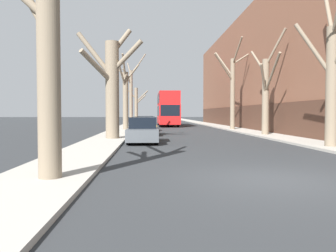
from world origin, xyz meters
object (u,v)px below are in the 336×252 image
object	(u,v)px
street_tree_left_1	(112,84)
street_tree_left_3	(131,93)
street_tree_left_2	(125,97)
street_tree_right_1	(266,91)
street_tree_left_0	(45,40)
parked_car_0	(143,131)
double_decker_bus	(168,107)
parked_car_2	(145,124)
parked_car_1	(144,126)
street_tree_left_4	(136,104)
street_tree_right_0	(332,72)
street_tree_right_2	(232,89)

from	to	relation	value
street_tree_left_1	street_tree_left_3	world-z (taller)	street_tree_left_3
street_tree_left_2	street_tree_right_1	bearing A→B (deg)	-37.59
street_tree_right_1	street_tree_left_0	bearing A→B (deg)	-125.33
street_tree_left_1	parked_car_0	xyz separation A→B (m)	(1.99, -1.90, -2.85)
street_tree_left_3	double_decker_bus	distance (m)	5.30
street_tree_left_0	parked_car_2	world-z (taller)	street_tree_left_0
double_decker_bus	parked_car_1	world-z (taller)	double_decker_bus
street_tree_left_2	double_decker_bus	size ratio (longest dim) A/B	0.71
street_tree_right_1	parked_car_2	xyz separation A→B (m)	(-9.05, 7.29, -2.67)
street_tree_left_2	street_tree_left_4	xyz separation A→B (m)	(0.16, 22.98, -0.06)
street_tree_right_0	street_tree_left_4	bearing A→B (deg)	105.03
street_tree_left_4	parked_car_1	distance (m)	30.00
street_tree_left_0	street_tree_left_1	xyz separation A→B (m)	(0.15, 12.69, 0.08)
street_tree_left_4	street_tree_right_1	distance (m)	33.28
parked_car_0	parked_car_1	xyz separation A→B (m)	(-0.00, 6.63, -0.01)
street_tree_right_2	street_tree_left_2	bearing A→B (deg)	-178.78
street_tree_left_0	street_tree_right_0	world-z (taller)	street_tree_right_0
street_tree_right_2	street_tree_left_4	bearing A→B (deg)	114.87
street_tree_left_1	street_tree_right_2	bearing A→B (deg)	47.73
double_decker_bus	parked_car_2	distance (m)	13.06
street_tree_left_2	street_tree_right_1	xyz separation A→B (m)	(11.01, -8.48, 0.04)
street_tree_right_2	double_decker_bus	size ratio (longest dim) A/B	0.85
street_tree_right_0	street_tree_right_2	world-z (taller)	street_tree_right_2
street_tree_left_3	parked_car_1	size ratio (longest dim) A/B	2.31
double_decker_bus	parked_car_0	world-z (taller)	double_decker_bus
parked_car_1	street_tree_right_0	bearing A→B (deg)	-49.30
street_tree_left_2	parked_car_2	distance (m)	3.49
street_tree_right_1	parked_car_2	size ratio (longest dim) A/B	1.76
parked_car_0	parked_car_2	bearing A→B (deg)	90.00
street_tree_right_0	parked_car_1	bearing A→B (deg)	130.70
street_tree_left_4	parked_car_2	size ratio (longest dim) A/B	1.47
street_tree_left_2	double_decker_bus	world-z (taller)	street_tree_left_2
street_tree_left_0	street_tree_left_2	world-z (taller)	street_tree_left_2
street_tree_left_4	parked_car_2	xyz separation A→B (m)	(1.80, -24.16, -2.57)
parked_car_0	parked_car_1	world-z (taller)	parked_car_0
street_tree_right_1	street_tree_right_2	bearing A→B (deg)	92.04
street_tree_left_3	street_tree_right_2	world-z (taller)	street_tree_left_3
street_tree_right_0	parked_car_0	bearing A→B (deg)	156.80
street_tree_left_2	street_tree_right_0	bearing A→B (deg)	-57.66
street_tree_right_0	double_decker_bus	bearing A→B (deg)	102.10
street_tree_left_1	parked_car_0	distance (m)	3.96
street_tree_left_2	street_tree_right_1	world-z (taller)	street_tree_right_1
street_tree_left_2	street_tree_left_3	bearing A→B (deg)	90.67
street_tree_right_2	double_decker_bus	xyz separation A→B (m)	(-5.89, 11.20, -1.70)
street_tree_left_0	street_tree_right_0	xyz separation A→B (m)	(11.17, 6.92, 0.17)
street_tree_left_1	parked_car_2	size ratio (longest dim) A/B	1.63
street_tree_right_2	parked_car_0	size ratio (longest dim) A/B	2.10
street_tree_right_0	street_tree_right_1	world-z (taller)	street_tree_right_0
parked_car_1	parked_car_2	distance (m)	5.68
street_tree_left_0	street_tree_left_3	distance (m)	35.54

